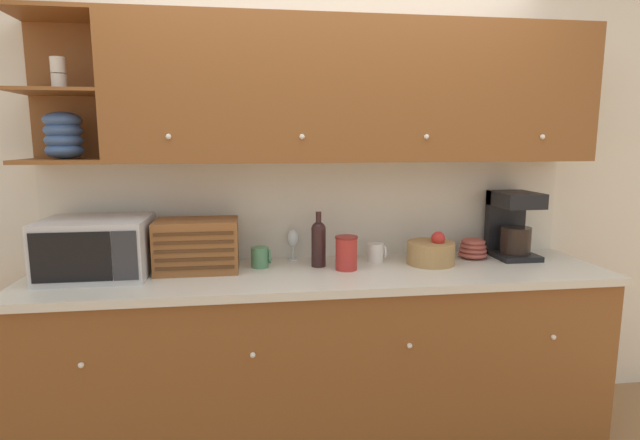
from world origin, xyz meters
TOP-DOWN VIEW (x-y plane):
  - ground_plane at (0.00, 0.00)m, footprint 24.00×24.00m
  - wall_back at (0.00, 0.03)m, footprint 5.35×0.06m
  - counter_unit at (-0.00, -0.32)m, footprint 2.97×0.68m
  - backsplash_panel at (0.00, -0.01)m, footprint 2.95×0.01m
  - upper_cabinets at (0.16, -0.17)m, footprint 2.95×0.37m
  - microwave at (-1.12, -0.27)m, footprint 0.50×0.41m
  - bread_box at (-0.64, -0.23)m, footprint 0.42×0.27m
  - mug_blue_second at (-0.32, -0.21)m, footprint 0.11×0.09m
  - wine_glass at (-0.13, -0.06)m, footprint 0.07×0.07m
  - wine_bottle at (-0.01, -0.23)m, footprint 0.08×0.08m
  - storage_canister at (0.13, -0.32)m, footprint 0.12×0.12m
  - mug at (0.32, -0.18)m, footprint 0.10×0.09m
  - fruit_basket at (0.61, -0.27)m, footprint 0.26×0.26m
  - bowl_stack_on_counter at (0.89, -0.17)m, footprint 0.17×0.17m
  - coffee_maker at (1.13, -0.16)m, footprint 0.22×0.28m

SIDE VIEW (x-z plane):
  - ground_plane at x=0.00m, z-range 0.00..0.00m
  - counter_unit at x=0.00m, z-range 0.00..0.94m
  - mug at x=0.32m, z-range 0.94..1.05m
  - mug_blue_second at x=-0.32m, z-range 0.94..1.05m
  - bowl_stack_on_counter at x=0.89m, z-range 0.94..1.06m
  - fruit_basket at x=0.61m, z-range 0.92..1.10m
  - storage_canister at x=0.13m, z-range 0.94..1.12m
  - wine_glass at x=-0.13m, z-range 0.97..1.15m
  - bread_box at x=-0.64m, z-range 0.94..1.21m
  - wine_bottle at x=-0.01m, z-range 0.93..1.23m
  - microwave at x=-1.12m, z-range 0.94..1.23m
  - coffee_maker at x=1.13m, z-range 0.95..1.33m
  - backsplash_panel at x=0.00m, z-range 0.94..1.50m
  - wall_back at x=0.00m, z-range 0.00..2.60m
  - upper_cabinets at x=0.16m, z-range 1.50..2.21m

